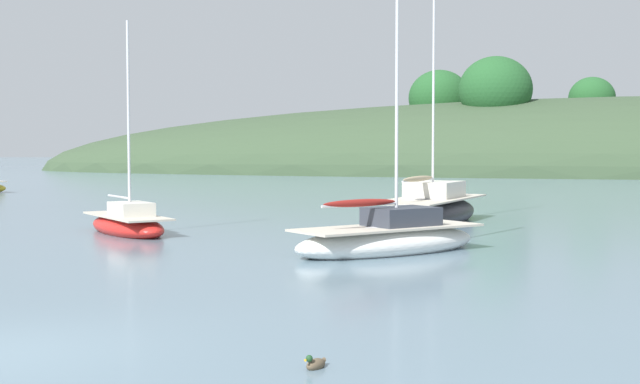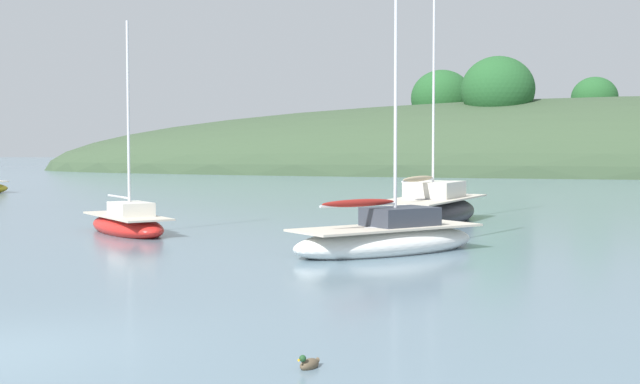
{
  "view_description": "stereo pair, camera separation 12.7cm",
  "coord_description": "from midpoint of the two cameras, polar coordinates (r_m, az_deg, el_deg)",
  "views": [
    {
      "loc": [
        6.89,
        -10.23,
        2.85
      ],
      "look_at": [
        0.0,
        20.0,
        1.2
      ],
      "focal_mm": 47.59,
      "sensor_mm": 36.0,
      "label": 1
    },
    {
      "loc": [
        7.02,
        -10.2,
        2.85
      ],
      "look_at": [
        0.0,
        20.0,
        1.2
      ],
      "focal_mm": 47.59,
      "sensor_mm": 36.0,
      "label": 2
    }
  ],
  "objects": [
    {
      "name": "mooring_buoy_outer",
      "position": [
        34.81,
        -11.79,
        -1.51
      ],
      "size": [
        0.44,
        0.44,
        0.54
      ],
      "color": "orange",
      "rests_on": "ground"
    },
    {
      "name": "sailboat_teal_outer",
      "position": [
        22.98,
        4.73,
        -3.15
      ],
      "size": [
        5.44,
        5.67,
        8.57
      ],
      "color": "white",
      "rests_on": "ground"
    },
    {
      "name": "sailboat_orange_cutter",
      "position": [
        28.68,
        -12.7,
        -2.08
      ],
      "size": [
        4.7,
        4.66,
        7.12
      ],
      "color": "red",
      "rests_on": "ground"
    },
    {
      "name": "duck_lone_right",
      "position": [
        11.14,
        -0.41,
        -11.5
      ],
      "size": [
        0.3,
        0.41,
        0.24
      ],
      "color": "brown",
      "rests_on": "ground"
    },
    {
      "name": "sailboat_grey_yawl",
      "position": [
        32.06,
        7.51,
        -1.25
      ],
      "size": [
        4.35,
        8.17,
        11.17
      ],
      "color": "#232328",
      "rests_on": "ground"
    }
  ]
}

